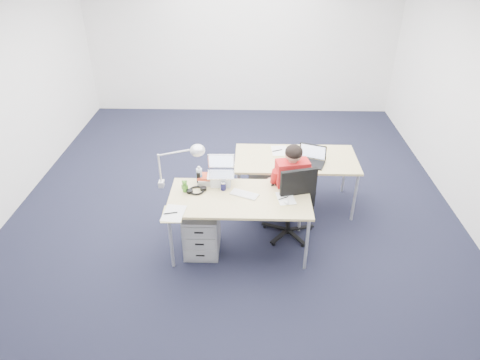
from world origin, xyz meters
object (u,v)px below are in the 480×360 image
silver_laptop (221,171)px  sunglasses (275,185)px  computer_mouse (286,202)px  headphones (197,190)px  desk_near (240,201)px  book_stack (207,179)px  dark_laptop (311,155)px  seated_person (288,186)px  drawer_pedestal_near (202,231)px  can_koozie (223,186)px  cordless_phone (199,179)px  bear_figurine (185,186)px  water_bottle (199,175)px  drawer_pedestal_far (263,192)px  wireless_keyboard (244,194)px  desk_lamp (174,165)px  far_cup (316,149)px  desk_far (296,161)px  office_chair (290,215)px

silver_laptop → sunglasses: bearing=-4.0°
computer_mouse → headphones: size_ratio=0.39×
desk_near → headphones: size_ratio=6.73×
desk_near → computer_mouse: computer_mouse is taller
book_stack → dark_laptop: size_ratio=0.64×
seated_person → silver_laptop: size_ratio=3.71×
drawer_pedestal_near → seated_person: bearing=25.1°
can_koozie → cordless_phone: (-0.30, 0.10, 0.03)m
desk_near → bear_figurine: 0.65m
desk_near → computer_mouse: (0.52, -0.11, 0.06)m
drawer_pedestal_near → water_bottle: bearing=96.9°
headphones → drawer_pedestal_far: bearing=19.5°
drawer_pedestal_far → silver_laptop: (-0.52, -0.54, 0.62)m
drawer_pedestal_far → wireless_keyboard: wireless_keyboard is taller
drawer_pedestal_near → cordless_phone: bearing=98.9°
silver_laptop → can_koozie: 0.18m
headphones → desk_lamp: 0.38m
wireless_keyboard → dark_laptop: (0.83, 0.74, 0.12)m
headphones → far_cup: size_ratio=2.61×
cordless_phone → dark_laptop: 1.47m
cordless_phone → far_cup: bearing=22.5°
desk_far → drawer_pedestal_far: desk_far is taller
seated_person → computer_mouse: bearing=-107.7°
can_koozie → bear_figurine: bearing=-174.1°
silver_laptop → water_bottle: 0.26m
office_chair → desk_lamp: size_ratio=1.82×
bear_figurine → sunglasses: 1.05m
bear_figurine → office_chair: bearing=24.9°
desk_near → cordless_phone: 0.56m
drawer_pedestal_near → wireless_keyboard: size_ratio=1.74×
bear_figurine → silver_laptop: bearing=41.5°
silver_laptop → headphones: (-0.27, -0.18, -0.15)m
desk_lamp → dark_laptop: bearing=18.4°
desk_far → office_chair: bearing=-98.7°
computer_mouse → desk_far: bearing=66.1°
drawer_pedestal_near → silver_laptop: silver_laptop is taller
seated_person → desk_lamp: desk_lamp is taller
silver_laptop → desk_lamp: desk_lamp is taller
office_chair → headphones: size_ratio=4.39×
desk_near → dark_laptop: dark_laptop is taller
sunglasses → drawer_pedestal_near: bearing=-176.6°
can_koozie → drawer_pedestal_near: bearing=-142.7°
book_stack → far_cup: size_ratio=2.43×
wireless_keyboard → dark_laptop: size_ratio=0.92×
sunglasses → can_koozie: bearing=174.0°
office_chair → silver_laptop: silver_laptop is taller
seated_person → book_stack: seated_person is taller
wireless_keyboard → book_stack: book_stack is taller
desk_near → office_chair: size_ratio=1.53×
silver_laptop → cordless_phone: 0.28m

